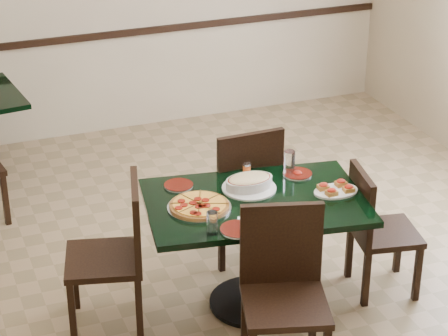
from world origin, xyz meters
name	(u,v)px	position (x,y,z in m)	size (l,w,h in m)	color
floor	(238,279)	(0.00, 0.00, 0.00)	(5.50, 5.50, 0.00)	olive
room_shell	(277,23)	(1.02, 1.73, 1.17)	(5.50, 5.50, 5.50)	white
main_table	(255,226)	(-0.01, -0.30, 0.57)	(1.42, 1.03, 0.75)	black
chair_far	(243,186)	(0.13, 0.25, 0.55)	(0.47, 0.47, 0.98)	black
chair_near	(283,283)	(-0.10, -0.91, 0.55)	(0.57, 0.57, 0.98)	black
chair_right	(374,225)	(0.76, -0.42, 0.48)	(0.47, 0.47, 0.86)	black
chair_left	(118,247)	(-0.84, -0.20, 0.54)	(0.54, 0.54, 0.96)	black
pepperoni_pizza	(199,206)	(-0.36, -0.29, 0.77)	(0.38, 0.38, 0.04)	silver
lasagna_casserole	(249,182)	(0.00, -0.16, 0.80)	(0.33, 0.33, 0.09)	silver
bread_basket	(277,211)	(0.01, -0.55, 0.79)	(0.21, 0.15, 0.09)	brown
bruschetta_platter	(336,189)	(0.48, -0.39, 0.77)	(0.28, 0.19, 0.05)	silver
side_plate_near	(238,229)	(-0.25, -0.61, 0.76)	(0.20, 0.20, 0.02)	silver
side_plate_far_r	(297,174)	(0.36, -0.09, 0.76)	(0.18, 0.18, 0.03)	silver
side_plate_far_l	(179,185)	(-0.39, 0.02, 0.76)	(0.18, 0.18, 0.02)	silver
napkin_setting	(251,223)	(-0.15, -0.56, 0.75)	(0.19, 0.19, 0.01)	white
water_glass_a	(289,162)	(0.33, -0.05, 0.83)	(0.07, 0.07, 0.15)	white
water_glass_b	(212,223)	(-0.40, -0.59, 0.82)	(0.06, 0.06, 0.13)	white
pepper_shaker	(247,169)	(0.06, 0.01, 0.79)	(0.05, 0.05, 0.08)	#CC5315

